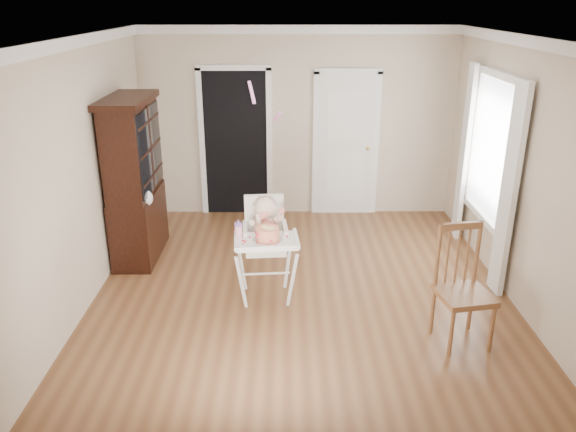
{
  "coord_description": "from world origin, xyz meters",
  "views": [
    {
      "loc": [
        -0.17,
        -5.5,
        3.03
      ],
      "look_at": [
        -0.15,
        -0.22,
        0.98
      ],
      "focal_mm": 35.0,
      "sensor_mm": 36.0,
      "label": 1
    }
  ],
  "objects_px": {
    "high_chair": "(265,238)",
    "china_cabinet": "(135,180)",
    "sippy_cup": "(238,230)",
    "dining_chair": "(463,290)",
    "cake": "(268,234)"
  },
  "relations": [
    {
      "from": "sippy_cup",
      "to": "china_cabinet",
      "type": "relative_size",
      "value": 0.1
    },
    {
      "from": "sippy_cup",
      "to": "china_cabinet",
      "type": "height_order",
      "value": "china_cabinet"
    },
    {
      "from": "high_chair",
      "to": "china_cabinet",
      "type": "relative_size",
      "value": 0.57
    },
    {
      "from": "sippy_cup",
      "to": "high_chair",
      "type": "bearing_deg",
      "value": 34.7
    },
    {
      "from": "high_chair",
      "to": "cake",
      "type": "height_order",
      "value": "high_chair"
    },
    {
      "from": "china_cabinet",
      "to": "dining_chair",
      "type": "xyz_separation_m",
      "value": [
        3.44,
        -1.91,
        -0.47
      ]
    },
    {
      "from": "high_chair",
      "to": "china_cabinet",
      "type": "distance_m",
      "value": 1.95
    },
    {
      "from": "cake",
      "to": "dining_chair",
      "type": "distance_m",
      "value": 1.92
    },
    {
      "from": "high_chair",
      "to": "sippy_cup",
      "type": "distance_m",
      "value": 0.36
    },
    {
      "from": "dining_chair",
      "to": "sippy_cup",
      "type": "bearing_deg",
      "value": 152.51
    },
    {
      "from": "high_chair",
      "to": "cake",
      "type": "xyz_separation_m",
      "value": [
        0.04,
        -0.26,
        0.16
      ]
    },
    {
      "from": "cake",
      "to": "sippy_cup",
      "type": "bearing_deg",
      "value": 165.45
    },
    {
      "from": "high_chair",
      "to": "dining_chair",
      "type": "distance_m",
      "value": 2.03
    },
    {
      "from": "cake",
      "to": "dining_chair",
      "type": "xyz_separation_m",
      "value": [
        1.81,
        -0.57,
        -0.33
      ]
    },
    {
      "from": "dining_chair",
      "to": "cake",
      "type": "bearing_deg",
      "value": 152.11
    }
  ]
}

